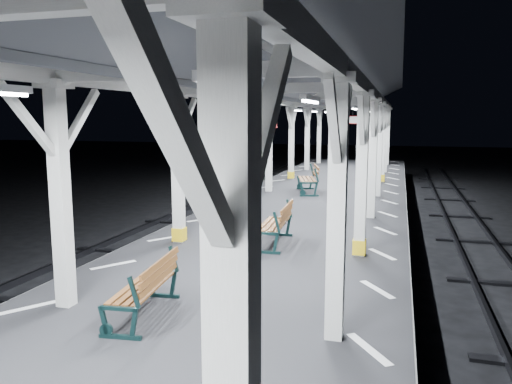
% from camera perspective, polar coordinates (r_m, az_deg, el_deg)
% --- Properties ---
extents(ground, '(120.00, 120.00, 0.00)m').
position_cam_1_polar(ground, '(9.33, -2.34, -15.46)').
color(ground, black).
rests_on(ground, ground).
extents(platform, '(6.00, 50.00, 1.00)m').
position_cam_1_polar(platform, '(9.14, -2.36, -12.60)').
color(platform, black).
rests_on(platform, ground).
extents(hazard_stripes_left, '(1.00, 48.00, 0.01)m').
position_cam_1_polar(hazard_stripes_left, '(9.99, -15.97, -8.02)').
color(hazard_stripes_left, silver).
rests_on(hazard_stripes_left, platform).
extents(hazard_stripes_right, '(1.00, 48.00, 0.01)m').
position_cam_1_polar(hazard_stripes_right, '(8.55, 13.67, -10.77)').
color(hazard_stripes_right, silver).
rests_on(hazard_stripes_right, platform).
extents(track_left, '(2.20, 60.00, 0.16)m').
position_cam_1_polar(track_left, '(11.78, -26.56, -10.78)').
color(track_left, '#2D2D33').
rests_on(track_left, ground).
extents(canopy, '(5.40, 49.00, 4.65)m').
position_cam_1_polar(canopy, '(8.54, -2.57, 13.70)').
color(canopy, silver).
rests_on(canopy, platform).
extents(bench_near, '(0.76, 1.62, 0.85)m').
position_cam_1_polar(bench_near, '(7.29, -12.20, -10.44)').
color(bench_near, '#0F2929').
rests_on(bench_near, platform).
extents(bench_mid, '(0.72, 1.70, 0.91)m').
position_cam_1_polar(bench_mid, '(11.02, 2.51, -3.57)').
color(bench_mid, '#0F2929').
rests_on(bench_mid, platform).
extents(bench_far, '(1.15, 1.99, 1.02)m').
position_cam_1_polar(bench_far, '(18.60, 6.21, 1.58)').
color(bench_far, '#0F2929').
rests_on(bench_far, platform).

